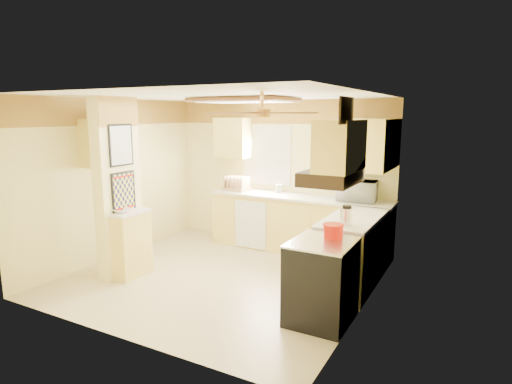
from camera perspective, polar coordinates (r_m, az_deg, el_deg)
The scene contains 34 objects.
floor at distance 6.17m, azimuth -4.60°, elevation -11.22°, with size 4.00×4.00×0.00m, color #C7B68A.
ceiling at distance 5.74m, azimuth -4.97°, elevation 12.65°, with size 4.00×4.00×0.00m, color white.
wall_back at distance 7.47m, azimuth 3.19°, elevation 2.53°, with size 4.00×4.00×0.00m, color #FAED99.
wall_front at distance 4.40m, azimuth -18.42°, elevation -3.57°, with size 4.00×4.00×0.00m, color #FAED99.
wall_left at distance 7.11m, azimuth -18.43°, elevation 1.61°, with size 3.80×3.80×0.00m, color #FAED99.
wall_right at distance 5.04m, azimuth 14.65°, elevation -1.63°, with size 3.80×3.80×0.00m, color #FAED99.
wallpaper_border at distance 7.39m, azimuth 3.21°, elevation 10.61°, with size 4.00×0.02×0.40m, color gold.
partition_column at distance 6.27m, azimuth -17.98°, elevation 0.52°, with size 0.20×0.70×2.50m, color #FAED99.
partition_ledge at distance 6.30m, azimuth -16.17°, elevation -6.83°, with size 0.25×0.55×0.90m, color #FFDE6E.
ledge_top at distance 6.18m, azimuth -16.39°, elevation -2.66°, with size 0.28×0.58×0.04m, color silver.
lower_cabinets_back at distance 7.16m, azimuth 5.73°, elevation -4.38°, with size 3.00×0.60×0.90m, color #FFDE6E.
lower_cabinets_right at distance 5.88m, azimuth 12.84°, elevation -7.90°, with size 0.60×1.40×0.90m, color #FFDE6E.
countertop_back at distance 7.05m, azimuth 5.77°, elevation -0.70°, with size 3.04×0.64×0.04m, color silver.
countertop_right at distance 5.76m, azimuth 12.93°, elevation -3.44°, with size 0.64×1.44×0.04m, color silver.
dishwasher_panel at distance 7.21m, azimuth -0.76°, elevation -4.39°, with size 0.58×0.02×0.80m, color white.
window at distance 7.54m, azimuth 1.44°, elevation 4.91°, with size 0.92×0.02×1.02m.
upper_cab_back_left at distance 7.66m, azimuth -3.13°, elevation 7.24°, with size 0.60×0.35×0.70m, color #FFDE6E.
upper_cab_back_right at distance 6.73m, azimuth 14.69°, elevation 6.48°, with size 0.90×0.35×0.70m, color #FFDE6E.
upper_cab_right at distance 6.21m, azimuth 16.11°, elevation 6.11°, with size 0.35×1.00×0.70m, color #FFDE6E.
upper_cab_left_wall at distance 6.75m, azimuth -19.23°, elevation 6.25°, with size 0.35×0.75×0.70m, color #FFDE6E.
upper_cab_over_stove at distance 4.47m, azimuth 11.16°, elevation 6.08°, with size 0.35×0.76×0.52m, color #FFDE6E.
stove at distance 4.85m, azimuth 8.75°, elevation -11.64°, with size 0.68×0.77×0.92m.
range_hood at distance 4.53m, azimuth 9.99°, elevation 1.97°, with size 0.50×0.76×0.14m, color black.
poster_menu at distance 6.12m, azimuth -17.56°, elevation 5.97°, with size 0.02×0.42×0.57m.
poster_nashville at distance 6.20m, azimuth -17.24°, elevation -0.02°, with size 0.02×0.42×0.57m.
ceiling_light_panel at distance 6.12m, azimuth -1.54°, elevation 12.12°, with size 1.35×0.95×0.06m.
ceiling_fan at distance 4.63m, azimuth 0.78°, elevation 10.58°, with size 1.15×1.15×0.26m.
vent_grate at distance 4.07m, azimuth 11.96°, elevation 10.58°, with size 0.02×0.40×0.25m, color black.
microwave at distance 6.75m, azimuth 13.36°, elevation 0.14°, with size 0.58×0.40×0.32m, color white.
bowl at distance 6.12m, azimuth -17.49°, elevation -2.38°, with size 0.23×0.23×0.06m, color white.
dutch_oven at distance 4.82m, azimuth 10.26°, elevation -5.12°, with size 0.23×0.23×0.16m.
kettle at distance 5.27m, azimuth 11.98°, elevation -3.16°, with size 0.16×0.16×0.25m.
dish_rack at distance 7.53m, azimuth -2.62°, elevation 0.89°, with size 0.44×0.34×0.24m.
utensil_crock at distance 7.35m, azimuth 3.03°, elevation 0.51°, with size 0.11×0.11×0.21m.
Camera 1 is at (3.14, -4.80, 2.27)m, focal length 30.00 mm.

